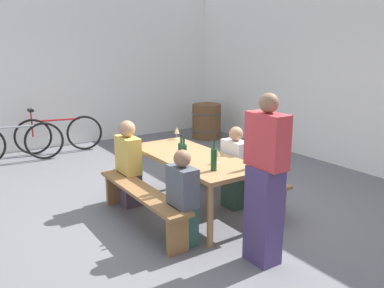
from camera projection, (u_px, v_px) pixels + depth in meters
name	position (u px, v px, depth m)	size (l,w,h in m)	color
ground_plane	(192.00, 211.00, 5.17)	(24.00, 24.00, 0.00)	slate
back_wall	(363.00, 75.00, 6.60)	(14.00, 0.20, 3.20)	white
side_wall	(74.00, 68.00, 8.41)	(0.20, 7.17, 3.20)	white
tasting_table	(192.00, 162.00, 5.01)	(1.90, 0.82, 0.75)	#9E7247
bench_near	(142.00, 197.00, 4.71)	(1.80, 0.30, 0.45)	olive
bench_far	(235.00, 176.00, 5.47)	(1.80, 0.30, 0.45)	olive
wine_bottle_0	(181.00, 153.00, 4.64)	(0.08, 0.08, 0.34)	#234C2D
wine_bottle_1	(214.00, 159.00, 4.38)	(0.07, 0.07, 0.36)	#194723
wine_bottle_2	(184.00, 155.00, 4.55)	(0.07, 0.07, 0.34)	#234C2D
wine_bottle_3	(250.00, 157.00, 4.44)	(0.06, 0.06, 0.34)	#143319
wine_glass_0	(217.00, 153.00, 4.65)	(0.07, 0.07, 0.17)	silver
wine_glass_1	(177.00, 130.00, 5.82)	(0.08, 0.08, 0.19)	silver
seated_guest_near_0	(129.00, 165.00, 5.28)	(0.42, 0.24, 1.15)	#4F3B48
seated_guest_near_1	(183.00, 201.00, 4.22)	(0.36, 0.24, 1.06)	#2E584C
seated_guest_far_0	(235.00, 170.00, 5.21)	(0.37, 0.24, 1.08)	#2E4B3C
standing_host	(265.00, 184.00, 3.81)	(0.42, 0.24, 1.68)	#443666
wine_barrel	(207.00, 121.00, 9.13)	(0.69, 0.69, 0.78)	brown
parked_bicycle_0	(59.00, 134.00, 7.92)	(0.40, 1.65, 0.90)	black
parked_bicycle_1	(14.00, 142.00, 7.24)	(0.38, 1.67, 0.90)	black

